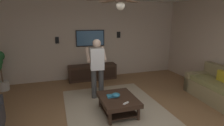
# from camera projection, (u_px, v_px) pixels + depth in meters

# --- Properties ---
(wall_back_tv) EXTENTS (0.10, 6.86, 2.78)m
(wall_back_tv) POSITION_uv_depth(u_px,v_px,m) (91.00, 40.00, 6.57)
(wall_back_tv) COLOR #BCA893
(wall_back_tv) RESTS_ON ground
(area_rug) EXTENTS (2.99, 2.33, 0.01)m
(area_rug) POSITION_uv_depth(u_px,v_px,m) (115.00, 109.00, 4.42)
(area_rug) COLOR tan
(area_rug) RESTS_ON ground
(couch) EXTENTS (1.96, 1.00, 0.87)m
(couch) POSITION_uv_depth(u_px,v_px,m) (222.00, 90.00, 4.75)
(couch) COLOR #93845B
(couch) RESTS_ON ground
(coffee_table) EXTENTS (1.00, 0.80, 0.40)m
(coffee_table) POSITION_uv_depth(u_px,v_px,m) (118.00, 101.00, 4.17)
(coffee_table) COLOR #332116
(coffee_table) RESTS_ON ground
(media_console) EXTENTS (0.45, 1.70, 0.55)m
(media_console) POSITION_uv_depth(u_px,v_px,m) (93.00, 72.00, 6.51)
(media_console) COLOR #332116
(media_console) RESTS_ON ground
(tv) EXTENTS (0.05, 1.02, 0.57)m
(tv) POSITION_uv_depth(u_px,v_px,m) (90.00, 38.00, 6.45)
(tv) COLOR black
(person_standing) EXTENTS (0.56, 0.56, 1.64)m
(person_standing) POSITION_uv_depth(u_px,v_px,m) (97.00, 65.00, 4.86)
(person_standing) COLOR #3F3F3F
(person_standing) RESTS_ON ground
(bowl) EXTENTS (0.20, 0.20, 0.09)m
(bowl) POSITION_uv_depth(u_px,v_px,m) (116.00, 95.00, 4.16)
(bowl) COLOR teal
(bowl) RESTS_ON coffee_table
(remote_white) EXTENTS (0.11, 0.15, 0.02)m
(remote_white) POSITION_uv_depth(u_px,v_px,m) (126.00, 103.00, 3.83)
(remote_white) COLOR white
(remote_white) RESTS_ON coffee_table
(book) EXTENTS (0.18, 0.23, 0.04)m
(book) POSITION_uv_depth(u_px,v_px,m) (112.00, 96.00, 4.17)
(book) COLOR teal
(book) RESTS_ON coffee_table
(vase_round) EXTENTS (0.22, 0.22, 0.22)m
(vase_round) POSITION_uv_depth(u_px,v_px,m) (93.00, 62.00, 6.39)
(vase_round) COLOR teal
(vase_round) RESTS_ON media_console
(wall_speaker_left) EXTENTS (0.06, 0.12, 0.22)m
(wall_speaker_left) POSITION_uv_depth(u_px,v_px,m) (119.00, 35.00, 6.75)
(wall_speaker_left) COLOR black
(wall_speaker_right) EXTENTS (0.06, 0.12, 0.22)m
(wall_speaker_right) POSITION_uv_depth(u_px,v_px,m) (57.00, 40.00, 6.13)
(wall_speaker_right) COLOR black
(ceiling_fan) EXTENTS (1.18, 1.10, 0.46)m
(ceiling_fan) POSITION_uv_depth(u_px,v_px,m) (120.00, 1.00, 3.22)
(ceiling_fan) COLOR #4C3828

